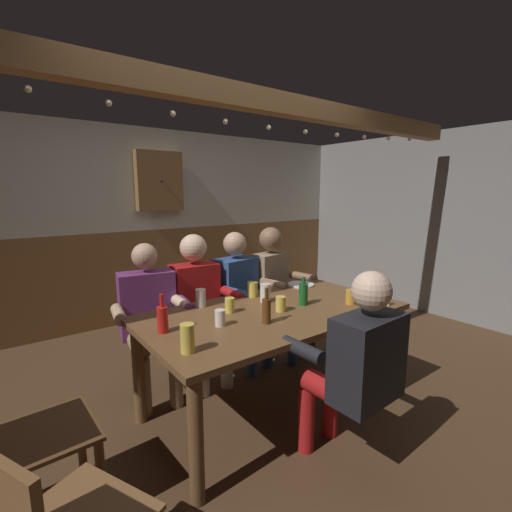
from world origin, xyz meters
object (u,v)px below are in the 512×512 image
Objects in this scene: person_2 at (240,292)px; bottle_2 at (303,294)px; person_3 at (277,285)px; person_4 at (357,361)px; person_0 at (150,314)px; pint_glass_0 at (265,293)px; pint_glass_7 at (253,289)px; dining_table at (273,323)px; pint_glass_3 at (230,305)px; person_1 at (198,300)px; pint_glass_5 at (281,304)px; wall_dart_cabinet at (159,181)px; table_candle at (388,300)px; chair_empty_near_right at (23,437)px; bottle_0 at (267,310)px; pint_glass_4 at (351,297)px; pint_glass_1 at (187,338)px; pint_glass_6 at (201,298)px; bottle_1 at (163,319)px; pint_glass_2 at (220,318)px; plate_0 at (301,284)px.

person_2 reaches higher than bottle_2.
person_4 is (-0.64, -1.45, -0.03)m from person_3.
pint_glass_0 is at bearing 152.59° from person_0.
person_4 is at bearing 71.78° from person_2.
dining_table is at bearing -103.01° from pint_glass_7.
person_3 reaches higher than pint_glass_3.
pint_glass_5 is at bearing 110.88° from person_1.
person_1 is at bearing -102.51° from wall_dart_cabinet.
table_candle is at bearing 20.31° from person_4.
chair_empty_near_right is 1.39m from bottle_0.
pint_glass_4 is at bearing 150.90° from person_0.
pint_glass_7 is (0.87, 0.62, -0.02)m from pint_glass_1.
table_candle is (0.75, 0.31, 0.13)m from person_4.
pint_glass_1 is (-0.58, -0.98, 0.15)m from person_1.
person_2 is 5.25× the size of bottle_0.
dining_table is at bearing -112.44° from pint_glass_0.
pint_glass_6 is (-0.16, -0.35, 0.13)m from person_1.
pint_glass_7 is (0.28, 0.53, -0.03)m from bottle_0.
person_2 is 1.01m from bottle_0.
person_4 is 4.98× the size of bottle_1.
bottle_2 reaches higher than pint_glass_5.
pint_glass_6 is at bearing 107.65° from bottle_0.
pint_glass_2 is at bearing -136.38° from pint_glass_3.
pint_glass_1 is at bearing -90.69° from bottle_1.
pint_glass_3 is 0.36m from pint_glass_5.
chair_empty_near_right is 2.24m from plate_0.
pint_glass_3 is at bearing 152.71° from dining_table.
person_1 is 5.84× the size of bottle_2.
person_4 is (-0.00, -0.73, -0.00)m from dining_table.
bottle_1 is at bearing 174.08° from dining_table.
dining_table is 2.64× the size of wall_dart_cabinet.
pint_glass_1 is at bearing -146.15° from pint_glass_2.
chair_empty_near_right reaches higher than pint_glass_3.
pint_glass_0 is 2.32m from wall_dart_cabinet.
person_0 reaches higher than pint_glass_1.
pint_glass_1 is at bearing -165.72° from pint_glass_5.
dining_table is at bearing 109.94° from person_1.
pint_glass_7 reaches higher than pint_glass_4.
pint_glass_3 is at bearing 43.62° from pint_glass_2.
plate_0 is (0.42, -0.36, 0.08)m from person_2.
plate_0 is 1.78× the size of pint_glass_6.
plate_0 is at bearing 0.01° from pint_glass_6.
person_3 reaches higher than bottle_2.
person_3 reaches higher than person_4.
pint_glass_5 is at bearing 66.69° from person_2.
pint_glass_3 reaches higher than table_candle.
plate_0 is 1.46m from bottle_1.
bottle_1 reaches higher than pint_glass_0.
bottle_2 is 2.03× the size of pint_glass_2.
table_candle is 1.03m from pint_glass_7.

